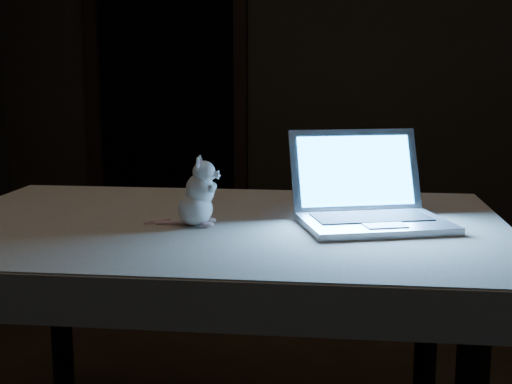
# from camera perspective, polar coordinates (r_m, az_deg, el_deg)

# --- Properties ---
(back_wall) EXTENTS (4.50, 0.04, 2.60)m
(back_wall) POSITION_cam_1_polar(r_m,az_deg,el_deg) (4.23, 7.05, 12.56)
(back_wall) COLOR black
(back_wall) RESTS_ON ground
(doorway) EXTENTS (1.06, 0.36, 2.13)m
(doorway) POSITION_cam_1_polar(r_m,az_deg,el_deg) (4.46, -7.45, 9.39)
(doorway) COLOR black
(doorway) RESTS_ON back_wall
(table) EXTENTS (1.42, 0.98, 0.72)m
(table) POSITION_cam_1_polar(r_m,az_deg,el_deg) (1.86, -3.05, -13.64)
(table) COLOR black
(table) RESTS_ON floor
(tablecloth) EXTENTS (1.61, 1.23, 0.10)m
(tablecloth) POSITION_cam_1_polar(r_m,az_deg,el_deg) (1.74, -1.98, -4.14)
(tablecloth) COLOR beige
(tablecloth) RESTS_ON table
(laptop) EXTENTS (0.44, 0.41, 0.24)m
(laptop) POSITION_cam_1_polar(r_m,az_deg,el_deg) (1.68, 10.01, 1.04)
(laptop) COLOR #AFAEB4
(laptop) RESTS_ON tablecloth
(plush_mouse) EXTENTS (0.15, 0.15, 0.17)m
(plush_mouse) POSITION_cam_1_polar(r_m,az_deg,el_deg) (1.69, -5.11, 0.05)
(plush_mouse) COLOR white
(plush_mouse) RESTS_ON tablecloth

